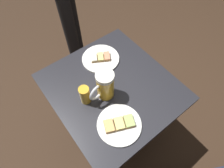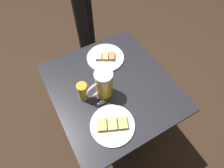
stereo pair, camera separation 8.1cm
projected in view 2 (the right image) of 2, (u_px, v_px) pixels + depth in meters
name	position (u px, v px, depth m)	size (l,w,h in m)	color
ground_plane	(112.00, 128.00, 1.64)	(6.00, 6.00, 0.00)	#382619
cafe_table	(112.00, 100.00, 1.19)	(0.72, 0.67, 0.71)	black
plate_near	(112.00, 125.00, 0.91)	(0.22, 0.22, 0.03)	white
plate_far	(105.00, 57.00, 1.15)	(0.23, 0.23, 0.03)	white
beer_mug	(103.00, 85.00, 0.94)	(0.09, 0.16, 0.18)	gold
beer_glass_small	(83.00, 91.00, 0.96)	(0.06, 0.06, 0.11)	gold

